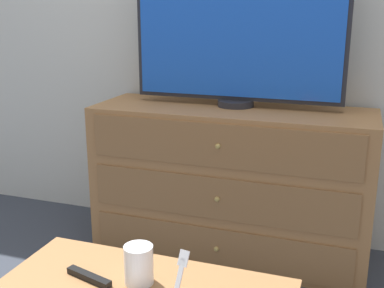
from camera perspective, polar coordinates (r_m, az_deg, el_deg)
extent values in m
plane|color=#383D47|center=(2.81, 4.22, -9.87)|extent=(12.00, 12.00, 0.00)
cube|color=#9E6B3D|center=(2.42, 4.55, -4.54)|extent=(1.34, 0.45, 0.75)
cube|color=brown|center=(2.31, 2.94, -12.26)|extent=(1.23, 0.01, 0.20)
sphere|color=tan|center=(2.31, 2.90, -12.32)|extent=(0.02, 0.02, 0.02)
cube|color=brown|center=(2.21, 3.03, -6.50)|extent=(1.23, 0.01, 0.20)
sphere|color=tan|center=(2.20, 2.99, -6.55)|extent=(0.02, 0.02, 0.02)
cube|color=brown|center=(2.13, 3.13, -0.23)|extent=(1.23, 0.01, 0.20)
sphere|color=tan|center=(2.12, 3.08, -0.27)|extent=(0.02, 0.02, 0.02)
cylinder|color=#232328|center=(2.36, 5.20, 4.85)|extent=(0.18, 0.18, 0.03)
cube|color=#232328|center=(2.33, 5.49, 13.92)|extent=(1.02, 0.04, 0.71)
cube|color=blue|center=(2.31, 5.35, 13.91)|extent=(0.98, 0.01, 0.67)
cube|color=white|center=(1.11, -1.01, -13.39)|extent=(0.03, 0.02, 0.03)
cylinder|color=#9E6638|center=(1.35, -6.30, -14.76)|extent=(0.07, 0.07, 0.07)
cylinder|color=white|center=(1.34, -6.33, -14.01)|extent=(0.08, 0.08, 0.11)
cube|color=black|center=(1.39, -12.11, -15.16)|extent=(0.15, 0.06, 0.02)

